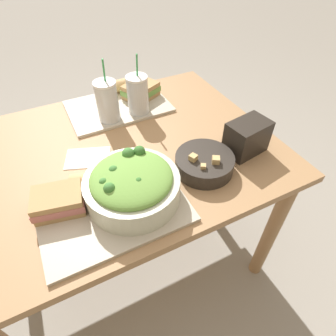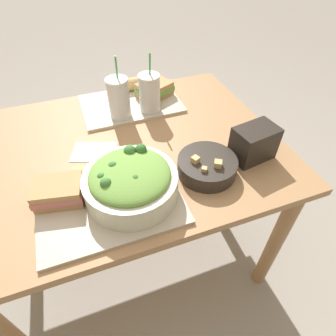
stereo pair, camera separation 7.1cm
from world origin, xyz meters
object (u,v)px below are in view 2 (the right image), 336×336
object	(u,v)px
drink_cup_red	(150,94)
chip_bag	(254,143)
salad_bowl	(130,181)
baguette_far	(133,84)
sandwich_near	(59,192)
napkin_folded	(94,152)
soup_bowl	(207,166)
drink_cup_dark	(119,99)
baguette_near	(93,175)
sandwich_far	(154,89)

from	to	relation	value
drink_cup_red	chip_bag	world-z (taller)	drink_cup_red
salad_bowl	baguette_far	bearing A→B (deg)	74.55
baguette_far	sandwich_near	bearing A→B (deg)	147.28
drink_cup_red	napkin_folded	world-z (taller)	drink_cup_red
soup_bowl	drink_cup_red	world-z (taller)	drink_cup_red
baguette_far	chip_bag	bearing A→B (deg)	-154.47
soup_bowl	chip_bag	bearing A→B (deg)	5.56
salad_bowl	drink_cup_dark	distance (m)	0.44
salad_bowl	baguette_near	distance (m)	0.14
sandwich_far	drink_cup_dark	xyz separation A→B (m)	(-0.19, -0.11, 0.05)
drink_cup_red	napkin_folded	size ratio (longest dim) A/B	1.34
salad_bowl	drink_cup_dark	xyz separation A→B (m)	(0.07, 0.44, 0.02)
soup_bowl	baguette_near	world-z (taller)	soup_bowl
sandwich_near	baguette_near	distance (m)	0.11
sandwich_near	drink_cup_dark	world-z (taller)	drink_cup_dark
drink_cup_dark	napkin_folded	xyz separation A→B (m)	(-0.15, -0.18, -0.09)
baguette_far	salad_bowl	bearing A→B (deg)	165.40
baguette_near	drink_cup_dark	size ratio (longest dim) A/B	0.52
sandwich_far	chip_bag	bearing A→B (deg)	-93.66
drink_cup_dark	chip_bag	world-z (taller)	drink_cup_dark
soup_bowl	chip_bag	world-z (taller)	chip_bag
sandwich_far	chip_bag	xyz separation A→B (m)	(0.20, -0.51, 0.02)
baguette_near	drink_cup_red	bearing A→B (deg)	-21.92
soup_bowl	napkin_folded	size ratio (longest dim) A/B	1.07
baguette_near	baguette_far	distance (m)	0.61
sandwich_far	napkin_folded	distance (m)	0.45
sandwich_far	drink_cup_red	distance (m)	0.13
baguette_far	drink_cup_red	world-z (taller)	drink_cup_red
sandwich_far	baguette_far	xyz separation A→B (m)	(-0.08, 0.09, -0.00)
baguette_near	chip_bag	xyz separation A→B (m)	(0.56, -0.06, 0.02)
salad_bowl	drink_cup_red	size ratio (longest dim) A/B	1.14
drink_cup_dark	sandwich_near	bearing A→B (deg)	-126.15
salad_bowl	chip_bag	distance (m)	0.46
baguette_near	napkin_folded	distance (m)	0.17
soup_bowl	sandwich_near	world-z (taller)	soup_bowl
chip_bag	drink_cup_dark	bearing A→B (deg)	124.75
soup_bowl	chip_bag	distance (m)	0.19
sandwich_far	drink_cup_red	size ratio (longest dim) A/B	0.74
sandwich_near	drink_cup_dark	bearing A→B (deg)	65.35
chip_bag	napkin_folded	world-z (taller)	chip_bag
chip_bag	soup_bowl	bearing A→B (deg)	176.67
salad_bowl	drink_cup_red	distance (m)	0.48
baguette_near	sandwich_far	bearing A→B (deg)	-18.94
baguette_near	salad_bowl	bearing A→B (deg)	-112.60
sandwich_far	salad_bowl	bearing A→B (deg)	-139.87
soup_bowl	baguette_far	world-z (taller)	soup_bowl
chip_bag	salad_bowl	bearing A→B (deg)	175.42
salad_bowl	chip_bag	bearing A→B (deg)	4.30
sandwich_far	napkin_folded	xyz separation A→B (m)	(-0.33, -0.29, -0.04)
baguette_near	soup_bowl	bearing A→B (deg)	-82.40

